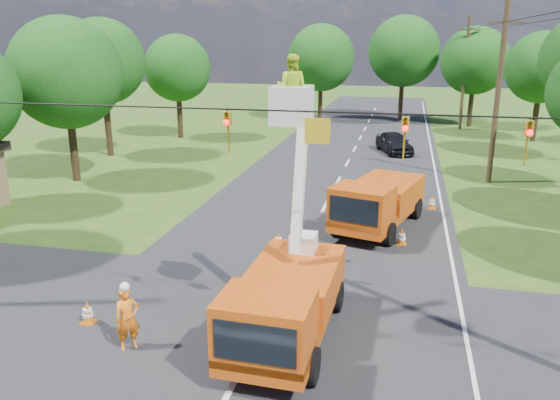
% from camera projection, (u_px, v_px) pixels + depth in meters
% --- Properties ---
extents(ground, '(140.00, 140.00, 0.00)m').
position_uv_depth(ground, '(338.00, 182.00, 31.59)').
color(ground, '#2B4E17').
rests_on(ground, ground).
extents(road_main, '(12.00, 100.00, 0.06)m').
position_uv_depth(road_main, '(338.00, 182.00, 31.59)').
color(road_main, black).
rests_on(road_main, ground).
extents(road_cross, '(56.00, 10.00, 0.07)m').
position_uv_depth(road_cross, '(255.00, 344.00, 14.76)').
color(road_cross, black).
rests_on(road_cross, ground).
extents(edge_line, '(0.12, 90.00, 0.02)m').
position_uv_depth(edge_line, '(438.00, 188.00, 30.38)').
color(edge_line, silver).
rests_on(edge_line, ground).
extents(bucket_truck, '(2.57, 6.08, 7.58)m').
position_uv_depth(bucket_truck, '(286.00, 287.00, 14.49)').
color(bucket_truck, red).
rests_on(bucket_truck, ground).
extents(second_truck, '(3.92, 6.64, 2.34)m').
position_uv_depth(second_truck, '(378.00, 202.00, 23.42)').
color(second_truck, red).
rests_on(second_truck, ground).
extents(ground_worker, '(0.77, 0.75, 1.78)m').
position_uv_depth(ground_worker, '(127.00, 319.00, 14.28)').
color(ground_worker, orange).
rests_on(ground_worker, ground).
extents(distant_car, '(3.22, 4.80, 1.52)m').
position_uv_depth(distant_car, '(394.00, 143.00, 39.51)').
color(distant_car, black).
rests_on(distant_car, ground).
extents(traffic_cone_2, '(0.38, 0.38, 0.71)m').
position_uv_depth(traffic_cone_2, '(340.00, 253.00, 20.05)').
color(traffic_cone_2, '#DC5D0B').
rests_on(traffic_cone_2, ground).
extents(traffic_cone_3, '(0.38, 0.38, 0.71)m').
position_uv_depth(traffic_cone_3, '(402.00, 237.00, 21.75)').
color(traffic_cone_3, '#DC5D0B').
rests_on(traffic_cone_3, ground).
extents(traffic_cone_4, '(0.38, 0.38, 0.71)m').
position_uv_depth(traffic_cone_4, '(87.00, 312.00, 15.71)').
color(traffic_cone_4, '#DC5D0B').
rests_on(traffic_cone_4, ground).
extents(traffic_cone_7, '(0.38, 0.38, 0.71)m').
position_uv_depth(traffic_cone_7, '(432.00, 202.00, 26.39)').
color(traffic_cone_7, '#DC5D0B').
rests_on(traffic_cone_7, ground).
extents(traffic_cone_8, '(0.38, 0.38, 0.71)m').
position_uv_depth(traffic_cone_8, '(278.00, 241.00, 21.34)').
color(traffic_cone_8, '#DC5D0B').
rests_on(traffic_cone_8, ground).
extents(pole_right_mid, '(1.80, 0.30, 10.00)m').
position_uv_depth(pole_right_mid, '(498.00, 92.00, 30.19)').
color(pole_right_mid, '#4C3823').
rests_on(pole_right_mid, ground).
extents(pole_right_far, '(1.80, 0.30, 10.00)m').
position_uv_depth(pole_right_far, '(465.00, 72.00, 48.89)').
color(pole_right_far, '#4C3823').
rests_on(pole_right_far, ground).
extents(signal_span, '(18.00, 0.29, 1.07)m').
position_uv_depth(signal_span, '(344.00, 131.00, 12.62)').
color(signal_span, black).
rests_on(signal_span, ground).
extents(tree_left_d, '(6.20, 6.20, 9.24)m').
position_uv_depth(tree_left_d, '(66.00, 73.00, 30.29)').
color(tree_left_d, '#382616').
rests_on(tree_left_d, ground).
extents(tree_left_e, '(5.80, 5.80, 9.41)m').
position_uv_depth(tree_left_e, '(102.00, 62.00, 37.12)').
color(tree_left_e, '#382616').
rests_on(tree_left_e, ground).
extents(tree_left_f, '(5.40, 5.40, 8.40)m').
position_uv_depth(tree_left_f, '(177.00, 68.00, 44.39)').
color(tree_left_f, '#382616').
rests_on(tree_left_f, ground).
extents(tree_right_e, '(5.60, 5.60, 8.63)m').
position_uv_depth(tree_right_e, '(542.00, 68.00, 42.87)').
color(tree_right_e, '#382616').
rests_on(tree_right_e, ground).
extents(tree_far_a, '(6.60, 6.60, 9.50)m').
position_uv_depth(tree_far_a, '(321.00, 58.00, 54.30)').
color(tree_far_a, '#382616').
rests_on(tree_far_a, ground).
extents(tree_far_b, '(7.00, 7.00, 10.32)m').
position_uv_depth(tree_far_b, '(404.00, 51.00, 54.27)').
color(tree_far_b, '#382616').
rests_on(tree_far_b, ground).
extents(tree_far_c, '(6.20, 6.20, 9.18)m').
position_uv_depth(tree_far_c, '(475.00, 61.00, 50.27)').
color(tree_far_c, '#382616').
rests_on(tree_far_c, ground).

